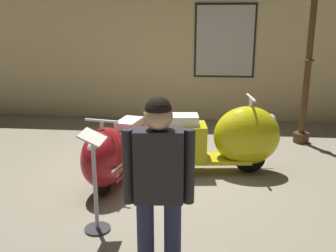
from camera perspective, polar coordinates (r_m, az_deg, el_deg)
ground_plane at (r=5.57m, az=-1.21°, el=-7.46°), size 60.00×60.00×0.00m
showroom_back_wall at (r=8.47m, az=2.66°, el=11.91°), size 18.00×0.63×3.25m
scooter_0 at (r=5.22m, az=-8.16°, el=-3.96°), size 0.75×1.68×0.99m
scooter_1 at (r=5.62m, az=8.58°, el=-1.84°), size 1.90×0.73×1.13m
lamppost at (r=7.14m, az=20.23°, el=10.14°), size 0.30×0.30×2.84m
visitor_0 at (r=3.03m, az=-1.39°, el=-8.54°), size 0.56×0.29×1.65m
info_stanchion at (r=4.13m, az=-10.71°, el=-9.39°), size 0.28×0.32×1.10m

